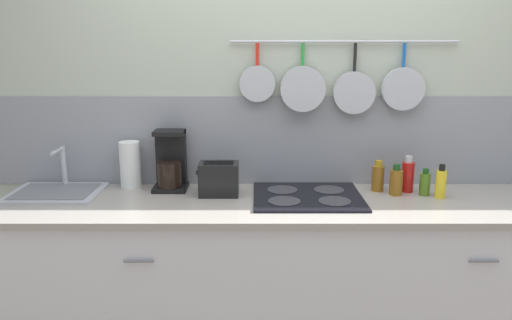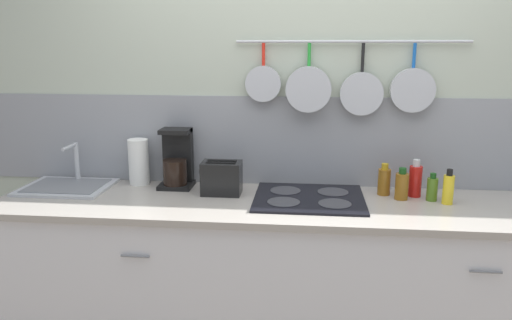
% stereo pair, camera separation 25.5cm
% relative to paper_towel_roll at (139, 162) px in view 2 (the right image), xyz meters
% --- Properties ---
extents(wall_back, '(7.20, 0.15, 2.60)m').
position_rel_paper_towel_roll_xyz_m(wall_back, '(0.97, 0.11, 0.25)').
color(wall_back, '#B2BCA8').
rests_on(wall_back, ground_plane).
extents(cabinet_base, '(3.22, 0.65, 0.86)m').
position_rel_paper_towel_roll_xyz_m(cabinet_base, '(0.97, -0.26, -0.60)').
color(cabinet_base, silver).
rests_on(cabinet_base, ground_plane).
extents(countertop, '(3.26, 0.67, 0.03)m').
position_rel_paper_towel_roll_xyz_m(countertop, '(0.97, -0.26, -0.15)').
color(countertop, '#A59E93').
rests_on(countertop, cabinet_base).
extents(sink_basin, '(0.48, 0.38, 0.24)m').
position_rel_paper_towel_roll_xyz_m(sink_basin, '(-0.38, -0.13, -0.11)').
color(sink_basin, '#B7BABF').
rests_on(sink_basin, countertop).
extents(paper_towel_roll, '(0.12, 0.12, 0.26)m').
position_rel_paper_towel_roll_xyz_m(paper_towel_roll, '(0.00, 0.00, 0.00)').
color(paper_towel_roll, white).
rests_on(paper_towel_roll, countertop).
extents(coffee_maker, '(0.19, 0.18, 0.33)m').
position_rel_paper_towel_roll_xyz_m(coffee_maker, '(0.23, -0.03, 0.00)').
color(coffee_maker, black).
rests_on(coffee_maker, countertop).
extents(toaster, '(0.23, 0.15, 0.18)m').
position_rel_paper_towel_roll_xyz_m(toaster, '(0.51, -0.15, -0.04)').
color(toaster, black).
rests_on(toaster, countertop).
extents(cooktop, '(0.57, 0.51, 0.01)m').
position_rel_paper_towel_roll_xyz_m(cooktop, '(0.99, -0.20, -0.13)').
color(cooktop, black).
rests_on(cooktop, countertop).
extents(bottle_cooking_wine, '(0.07, 0.07, 0.17)m').
position_rel_paper_towel_roll_xyz_m(bottle_cooking_wine, '(1.39, -0.07, -0.06)').
color(bottle_cooking_wine, '#8C5919').
rests_on(bottle_cooking_wine, countertop).
extents(bottle_sesame_oil, '(0.07, 0.07, 0.17)m').
position_rel_paper_towel_roll_xyz_m(bottle_sesame_oil, '(1.47, -0.15, -0.06)').
color(bottle_sesame_oil, '#8C5919').
rests_on(bottle_sesame_oil, countertop).
extents(bottle_hot_sauce, '(0.07, 0.07, 0.20)m').
position_rel_paper_towel_roll_xyz_m(bottle_hot_sauce, '(1.55, -0.08, -0.04)').
color(bottle_hot_sauce, red).
rests_on(bottle_hot_sauce, countertop).
extents(bottle_vinegar, '(0.06, 0.06, 0.15)m').
position_rel_paper_towel_roll_xyz_m(bottle_vinegar, '(1.62, -0.15, -0.07)').
color(bottle_vinegar, '#4C721E').
rests_on(bottle_vinegar, countertop).
extents(bottle_olive_oil, '(0.05, 0.05, 0.18)m').
position_rel_paper_towel_roll_xyz_m(bottle_olive_oil, '(1.69, -0.20, -0.05)').
color(bottle_olive_oil, yellow).
rests_on(bottle_olive_oil, countertop).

